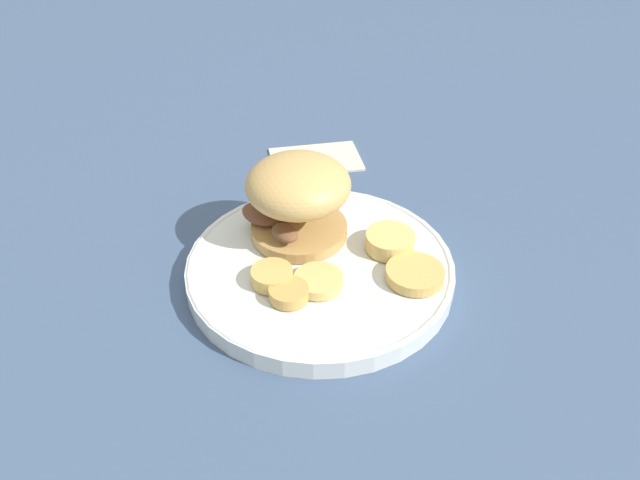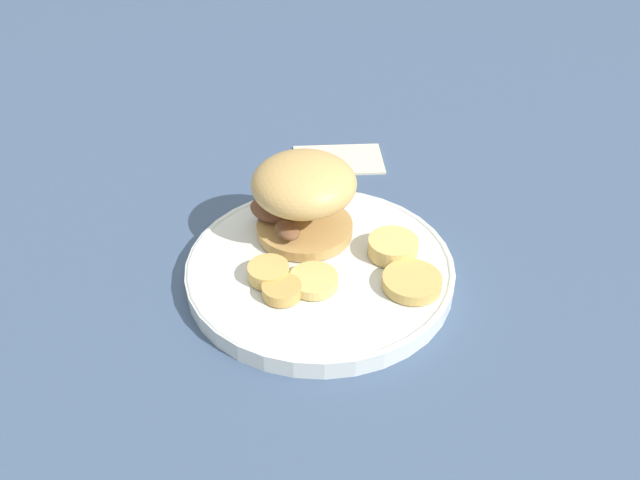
% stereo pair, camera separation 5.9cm
% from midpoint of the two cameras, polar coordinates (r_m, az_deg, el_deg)
% --- Properties ---
extents(ground_plane, '(4.00, 4.00, 0.00)m').
position_cam_midpoint_polar(ground_plane, '(0.62, 2.73, -3.45)').
color(ground_plane, '#3D5170').
extents(dinner_plate, '(0.26, 0.26, 0.02)m').
position_cam_midpoint_polar(dinner_plate, '(0.61, 2.76, -2.65)').
color(dinner_plate, silver).
rests_on(dinner_plate, ground_plane).
extents(sandwich, '(0.10, 0.12, 0.08)m').
position_cam_midpoint_polar(sandwich, '(0.61, 1.15, 4.25)').
color(sandwich, tan).
rests_on(sandwich, dinner_plate).
extents(potato_round_0, '(0.04, 0.04, 0.01)m').
position_cam_midpoint_polar(potato_round_0, '(0.58, -1.84, -3.07)').
color(potato_round_0, tan).
rests_on(potato_round_0, dinner_plate).
extents(potato_round_1, '(0.05, 0.05, 0.01)m').
position_cam_midpoint_polar(potato_round_1, '(0.57, 2.57, -3.87)').
color(potato_round_1, '#DBB766').
rests_on(potato_round_1, dinner_plate).
extents(potato_round_2, '(0.05, 0.05, 0.02)m').
position_cam_midpoint_polar(potato_round_2, '(0.61, 9.41, -0.73)').
color(potato_round_2, '#DBB766').
rests_on(potato_round_2, dinner_plate).
extents(potato_round_3, '(0.04, 0.04, 0.01)m').
position_cam_midpoint_polar(potato_round_3, '(0.56, -0.53, -4.71)').
color(potato_round_3, tan).
rests_on(potato_round_3, dinner_plate).
extents(potato_round_4, '(0.05, 0.05, 0.01)m').
position_cam_midpoint_polar(potato_round_4, '(0.58, 11.29, -3.88)').
color(potato_round_4, tan).
rests_on(potato_round_4, dinner_plate).
extents(napkin, '(0.10, 0.13, 0.01)m').
position_cam_midpoint_polar(napkin, '(0.80, 3.80, 7.36)').
color(napkin, beige).
rests_on(napkin, ground_plane).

